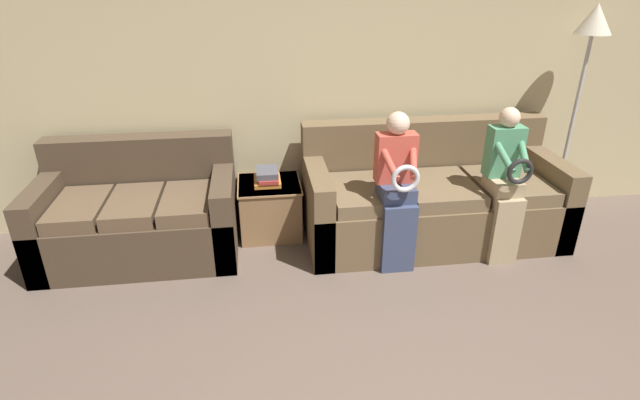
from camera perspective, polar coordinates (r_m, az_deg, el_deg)
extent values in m
cube|color=#C6B789|center=(4.38, 3.51, 13.81)|extent=(7.06, 0.06, 2.55)
cube|color=brown|center=(4.37, 12.60, -1.55)|extent=(2.13, 0.93, 0.44)
cube|color=brown|center=(4.50, 11.65, 5.93)|extent=(2.13, 0.20, 0.51)
cube|color=brown|center=(4.09, -0.34, -0.84)|extent=(0.16, 0.93, 0.69)
cube|color=brown|center=(4.73, 24.03, 0.65)|extent=(0.16, 0.93, 0.69)
cube|color=brown|center=(4.00, 5.28, 0.76)|extent=(0.57, 0.69, 0.11)
cube|color=brown|center=(4.17, 13.40, 1.21)|extent=(0.57, 0.69, 0.11)
cube|color=brown|center=(4.41, 20.76, 1.59)|extent=(0.57, 0.69, 0.11)
cube|color=#473828|center=(4.28, -19.71, -3.24)|extent=(1.51, 0.88, 0.42)
cube|color=#473828|center=(4.40, -19.77, 3.98)|extent=(1.51, 0.20, 0.47)
cube|color=#473828|center=(4.43, -28.50, -2.27)|extent=(0.16, 0.88, 0.66)
cube|color=#473828|center=(4.12, -10.76, -1.35)|extent=(0.16, 0.88, 0.66)
cube|color=brown|center=(4.18, -25.80, -0.92)|extent=(0.37, 0.64, 0.11)
cube|color=brown|center=(4.07, -20.50, -0.62)|extent=(0.37, 0.64, 0.11)
cube|color=brown|center=(4.00, -14.96, -0.30)|extent=(0.37, 0.64, 0.11)
cube|color=#384260|center=(3.83, 8.92, -4.35)|extent=(0.25, 0.10, 0.55)
cube|color=#384260|center=(3.80, 8.68, 1.01)|extent=(0.25, 0.28, 0.11)
cube|color=#C64C3D|center=(3.77, 8.63, 4.81)|extent=(0.30, 0.14, 0.37)
sphere|color=beige|center=(3.68, 8.90, 8.65)|extent=(0.17, 0.17, 0.17)
torus|color=silver|center=(3.55, 9.74, 2.42)|extent=(0.21, 0.04, 0.21)
cylinder|color=#C64C3D|center=(3.61, 7.84, 4.42)|extent=(0.12, 0.31, 0.21)
cylinder|color=#C64C3D|center=(3.66, 10.61, 4.52)|extent=(0.12, 0.31, 0.21)
cube|color=tan|center=(4.14, 20.35, -3.34)|extent=(0.22, 0.10, 0.55)
cube|color=tan|center=(4.11, 20.19, 1.62)|extent=(0.22, 0.28, 0.11)
cube|color=#4C8E66|center=(4.08, 20.28, 5.25)|extent=(0.26, 0.14, 0.39)
sphere|color=beige|center=(4.00, 20.86, 8.81)|extent=(0.15, 0.15, 0.15)
torus|color=black|center=(3.88, 21.90, 3.03)|extent=(0.20, 0.04, 0.20)
cylinder|color=#4C8E66|center=(3.92, 20.16, 4.94)|extent=(0.10, 0.31, 0.22)
cylinder|color=#4C8E66|center=(4.00, 22.23, 4.98)|extent=(0.10, 0.31, 0.22)
cube|color=olive|center=(4.35, -5.71, -0.91)|extent=(0.51, 0.50, 0.47)
cube|color=#9A724A|center=(4.25, -5.84, 1.82)|extent=(0.53, 0.52, 0.02)
cube|color=orange|center=(4.25, -6.04, 2.20)|extent=(0.22, 0.27, 0.04)
cube|color=#BC3833|center=(4.23, -5.94, 2.62)|extent=(0.16, 0.27, 0.03)
cube|color=#4C4C56|center=(4.22, -6.06, 3.14)|extent=(0.18, 0.24, 0.05)
cylinder|color=#2D2B28|center=(5.25, 25.00, -1.21)|extent=(0.26, 0.26, 0.02)
cylinder|color=#B7B7BC|center=(4.97, 26.73, 7.25)|extent=(0.03, 0.03, 1.61)
cone|color=beige|center=(4.81, 28.96, 17.70)|extent=(0.28, 0.28, 0.24)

